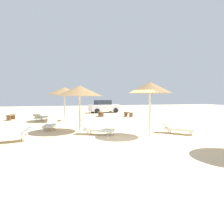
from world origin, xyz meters
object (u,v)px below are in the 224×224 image
at_px(parasol_2, 64,91).
at_px(lounger_2, 41,117).
at_px(lounger_4, 12,136).
at_px(lounger_0, 51,125).
at_px(parasol_0, 79,91).
at_px(bench_1, 128,114).
at_px(bench_2, 101,113).
at_px(parked_car, 104,107).
at_px(lounger_3, 177,128).
at_px(lounger_5, 97,129).
at_px(parasol_3, 150,88).
at_px(bench_0, 11,116).

distance_m(parasol_2, lounger_2, 3.24).
bearing_deg(lounger_4, lounger_0, 63.19).
relative_size(parasol_0, parasol_2, 0.94).
relative_size(parasol_0, bench_1, 1.84).
xyz_separation_m(parasol_2, lounger_0, (-1.21, -4.59, -2.36)).
bearing_deg(parasol_0, lounger_4, -149.18).
bearing_deg(lounger_4, parasol_0, 30.82).
height_order(parasol_2, lounger_0, parasol_2).
xyz_separation_m(bench_2, parked_car, (1.63, 5.05, 0.48)).
xyz_separation_m(lounger_3, lounger_5, (-4.57, 1.03, -0.01)).
distance_m(parasol_2, lounger_5, 7.83).
xyz_separation_m(parasol_3, parked_car, (1.69, 16.65, -1.80)).
relative_size(lounger_2, lounger_4, 1.01).
bearing_deg(lounger_0, lounger_4, -116.81).
distance_m(lounger_4, bench_2, 13.11).
xyz_separation_m(parasol_0, parasol_3, (3.45, -2.62, 0.12)).
xyz_separation_m(parasol_0, lounger_3, (5.34, -2.42, -2.19)).
bearing_deg(parked_car, bench_0, -150.11).
bearing_deg(lounger_3, lounger_4, 177.82).
relative_size(parasol_0, parked_car, 0.68).
height_order(lounger_2, lounger_3, lounger_3).
bearing_deg(lounger_0, parasol_3, -37.40).
distance_m(lounger_3, bench_1, 10.15).
distance_m(lounger_3, bench_2, 11.55).
relative_size(parasol_2, parasol_3, 1.03).
distance_m(parasol_2, lounger_0, 5.30).
xyz_separation_m(lounger_3, bench_0, (-10.66, 10.45, 0.03)).
height_order(parasol_3, parked_car, parasol_3).
distance_m(parasol_2, parasol_3, 9.46).
bearing_deg(bench_0, bench_2, 6.21).
height_order(lounger_4, parked_car, parked_car).
relative_size(bench_2, parked_car, 0.36).
height_order(parasol_2, lounger_5, parasol_2).
height_order(lounger_0, lounger_3, lounger_3).
xyz_separation_m(parasol_2, lounger_5, (1.32, -7.35, -2.37)).
relative_size(lounger_0, lounger_3, 1.09).
xyz_separation_m(lounger_0, lounger_4, (-1.74, -3.45, 0.00)).
distance_m(bench_2, parked_car, 5.33).
xyz_separation_m(parasol_0, lounger_4, (-3.50, -2.09, -2.19)).
bearing_deg(bench_2, parasol_0, -111.36).
bearing_deg(bench_2, lounger_5, -104.82).
distance_m(lounger_3, parked_car, 16.47).
relative_size(parasol_2, bench_1, 1.97).
xyz_separation_m(parasol_0, lounger_2, (-2.63, 6.70, -2.20)).
xyz_separation_m(parasol_2, bench_1, (6.81, 1.73, -2.33)).
bearing_deg(lounger_5, parasol_2, 100.16).
distance_m(parasol_2, bench_2, 5.57).
relative_size(parasol_3, lounger_3, 1.60).
height_order(bench_1, bench_2, same).
bearing_deg(lounger_3, bench_1, 84.80).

